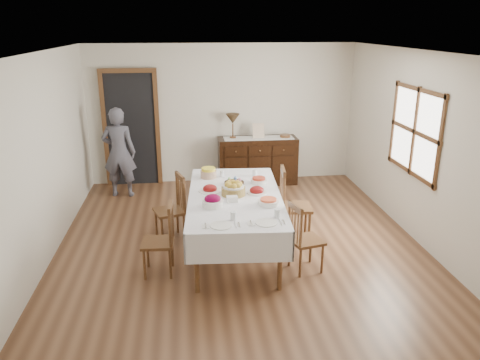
{
  "coord_description": "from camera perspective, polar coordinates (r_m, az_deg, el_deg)",
  "views": [
    {
      "loc": [
        -0.68,
        -5.76,
        2.93
      ],
      "look_at": [
        0.0,
        0.1,
        0.95
      ],
      "focal_mm": 35.0,
      "sensor_mm": 36.0,
      "label": 1
    }
  ],
  "objects": [
    {
      "name": "ham_platter_b",
      "position": [
        6.16,
        2.06,
        -1.33
      ],
      "size": [
        0.26,
        0.26,
        0.11
      ],
      "color": "white",
      "rests_on": "dining_table"
    },
    {
      "name": "setting_right",
      "position": [
        5.31,
        3.61,
        -4.82
      ],
      "size": [
        0.43,
        0.31,
        0.1
      ],
      "color": "white",
      "rests_on": "dining_table"
    },
    {
      "name": "bread_basket",
      "position": [
        6.07,
        -0.81,
        -1.11
      ],
      "size": [
        0.31,
        0.31,
        0.18
      ],
      "color": "olive",
      "rests_on": "dining_table"
    },
    {
      "name": "carrot_bowl",
      "position": [
        6.53,
        2.3,
        -0.07
      ],
      "size": [
        0.22,
        0.22,
        0.09
      ],
      "color": "white",
      "rests_on": "dining_table"
    },
    {
      "name": "deco_bowl",
      "position": [
        8.88,
        5.52,
        5.36
      ],
      "size": [
        0.2,
        0.2,
        0.06
      ],
      "color": "brown",
      "rests_on": "sideboard"
    },
    {
      "name": "setting_left",
      "position": [
        5.23,
        -1.87,
        -5.16
      ],
      "size": [
        0.43,
        0.31,
        0.1
      ],
      "color": "white",
      "rests_on": "dining_table"
    },
    {
      "name": "glass_far_b",
      "position": [
        6.84,
        1.82,
        0.87
      ],
      "size": [
        0.07,
        0.07,
        0.1
      ],
      "color": "white",
      "rests_on": "dining_table"
    },
    {
      "name": "chair_right_far",
      "position": [
        6.63,
        6.38,
        -2.83
      ],
      "size": [
        0.48,
        0.48,
        1.04
      ],
      "rotation": [
        0.0,
        0.0,
        1.46
      ],
      "color": "brown",
      "rests_on": "ground"
    },
    {
      "name": "sideboard",
      "position": [
        8.94,
        2.15,
        2.39
      ],
      "size": [
        1.48,
        0.54,
        0.89
      ],
      "color": "black",
      "rests_on": "ground"
    },
    {
      "name": "pineapple_bowl",
      "position": [
        6.78,
        -3.86,
        0.86
      ],
      "size": [
        0.23,
        0.23,
        0.15
      ],
      "color": "tan",
      "rests_on": "dining_table"
    },
    {
      "name": "glass_far_a",
      "position": [
        6.81,
        -2.22,
        0.79
      ],
      "size": [
        0.06,
        0.06,
        0.1
      ],
      "color": "white",
      "rests_on": "dining_table"
    },
    {
      "name": "table_lamp",
      "position": [
        8.72,
        -0.89,
        7.39
      ],
      "size": [
        0.26,
        0.26,
        0.46
      ],
      "color": "brown",
      "rests_on": "sideboard"
    },
    {
      "name": "room_shell",
      "position": [
        6.34,
        -1.65,
        6.8
      ],
      "size": [
        5.02,
        6.02,
        2.65
      ],
      "color": "white",
      "rests_on": "ground"
    },
    {
      "name": "chair_left_near",
      "position": [
        5.77,
        -9.54,
        -7.04
      ],
      "size": [
        0.4,
        0.4,
        0.91
      ],
      "rotation": [
        0.0,
        0.0,
        -1.63
      ],
      "color": "brown",
      "rests_on": "ground"
    },
    {
      "name": "chair_left_far",
      "position": [
        6.66,
        -8.22,
        -3.28
      ],
      "size": [
        0.49,
        0.49,
        0.94
      ],
      "rotation": [
        0.0,
        0.0,
        -1.26
      ],
      "color": "brown",
      "rests_on": "ground"
    },
    {
      "name": "runner",
      "position": [
        8.8,
        2.27,
        5.15
      ],
      "size": [
        1.3,
        0.35,
        0.01
      ],
      "color": "silver",
      "rests_on": "sideboard"
    },
    {
      "name": "dining_table",
      "position": [
        6.12,
        -0.63,
        -2.68
      ],
      "size": [
        1.34,
        2.42,
        0.81
      ],
      "rotation": [
        0.0,
        0.0,
        -0.06
      ],
      "color": "white",
      "rests_on": "ground"
    },
    {
      "name": "butter_dish",
      "position": [
        5.86,
        -0.97,
        -2.32
      ],
      "size": [
        0.15,
        0.1,
        0.07
      ],
      "color": "white",
      "rests_on": "dining_table"
    },
    {
      "name": "picture_frame",
      "position": [
        8.77,
        2.26,
        6.0
      ],
      "size": [
        0.22,
        0.08,
        0.28
      ],
      "color": "beige",
      "rests_on": "sideboard"
    },
    {
      "name": "ham_platter_a",
      "position": [
        6.24,
        -3.69,
        -1.12
      ],
      "size": [
        0.3,
        0.3,
        0.11
      ],
      "color": "white",
      "rests_on": "dining_table"
    },
    {
      "name": "ground",
      "position": [
        6.5,
        0.1,
        -8.24
      ],
      "size": [
        6.0,
        6.0,
        0.0
      ],
      "primitive_type": "plane",
      "color": "brown"
    },
    {
      "name": "casserole_dish",
      "position": [
        5.77,
        3.48,
        -2.68
      ],
      "size": [
        0.26,
        0.26,
        0.08
      ],
      "color": "white",
      "rests_on": "dining_table"
    },
    {
      "name": "chair_right_near",
      "position": [
        5.81,
        7.7,
        -6.91
      ],
      "size": [
        0.45,
        0.45,
        0.89
      ],
      "rotation": [
        0.0,
        0.0,
        1.8
      ],
      "color": "brown",
      "rests_on": "ground"
    },
    {
      "name": "egg_basket",
      "position": [
        6.46,
        -0.71,
        -0.34
      ],
      "size": [
        0.28,
        0.28,
        0.1
      ],
      "color": "black",
      "rests_on": "dining_table"
    },
    {
      "name": "person",
      "position": [
        8.42,
        -14.56,
        3.62
      ],
      "size": [
        0.56,
        0.39,
        1.69
      ],
      "primitive_type": "imported",
      "rotation": [
        0.0,
        0.0,
        3.04
      ],
      "color": "#50505C",
      "rests_on": "ground"
    },
    {
      "name": "beet_bowl",
      "position": [
        5.71,
        -3.36,
        -2.62
      ],
      "size": [
        0.26,
        0.26,
        0.15
      ],
      "color": "white",
      "rests_on": "dining_table"
    }
  ]
}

